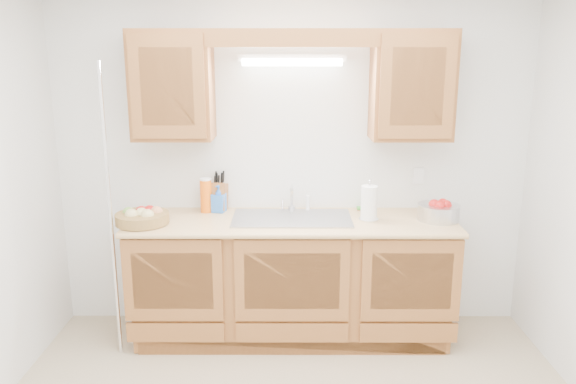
{
  "coord_description": "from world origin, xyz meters",
  "views": [
    {
      "loc": [
        -0.02,
        -2.62,
        2.04
      ],
      "look_at": [
        -0.03,
        0.85,
        1.18
      ],
      "focal_mm": 35.0,
      "sensor_mm": 36.0,
      "label": 1
    }
  ],
  "objects_px": {
    "paper_towel": "(369,203)",
    "fruit_basket": "(142,217)",
    "apple_bowl": "(439,211)",
    "knife_block": "(219,196)"
  },
  "relations": [
    {
      "from": "paper_towel",
      "to": "fruit_basket",
      "type": "bearing_deg",
      "value": -176.52
    },
    {
      "from": "paper_towel",
      "to": "apple_bowl",
      "type": "bearing_deg",
      "value": -0.01
    },
    {
      "from": "fruit_basket",
      "to": "knife_block",
      "type": "bearing_deg",
      "value": 35.47
    },
    {
      "from": "fruit_basket",
      "to": "apple_bowl",
      "type": "relative_size",
      "value": 1.01
    },
    {
      "from": "knife_block",
      "to": "paper_towel",
      "type": "relative_size",
      "value": 1.04
    },
    {
      "from": "apple_bowl",
      "to": "fruit_basket",
      "type": "bearing_deg",
      "value": -177.35
    },
    {
      "from": "knife_block",
      "to": "apple_bowl",
      "type": "xyz_separation_m",
      "value": [
        1.57,
        -0.25,
        -0.04
      ]
    },
    {
      "from": "knife_block",
      "to": "apple_bowl",
      "type": "bearing_deg",
      "value": -1.03
    },
    {
      "from": "paper_towel",
      "to": "apple_bowl",
      "type": "relative_size",
      "value": 0.77
    },
    {
      "from": "knife_block",
      "to": "fruit_basket",
      "type": "bearing_deg",
      "value": -136.38
    }
  ]
}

